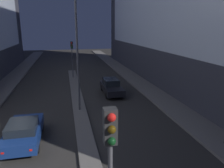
% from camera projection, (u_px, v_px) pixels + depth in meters
% --- Properties ---
extents(median_strip, '(1.06, 31.30, 0.14)m').
position_uv_depth(median_strip, '(79.00, 105.00, 19.05)').
color(median_strip, '#66605B').
rests_on(median_strip, ground).
extents(traffic_light_near, '(0.32, 0.42, 4.72)m').
position_uv_depth(traffic_light_near, '(110.00, 157.00, 5.36)').
color(traffic_light_near, '#4C4C51').
rests_on(traffic_light_near, median_strip).
extents(traffic_light_mid, '(0.32, 0.42, 4.72)m').
position_uv_depth(traffic_light_mid, '(72.00, 51.00, 28.28)').
color(traffic_light_mid, '#4C4C51').
rests_on(traffic_light_mid, median_strip).
extents(street_lamp, '(0.55, 0.55, 9.15)m').
position_uv_depth(street_lamp, '(76.00, 30.00, 16.23)').
color(street_lamp, '#4C4C51').
rests_on(street_lamp, median_strip).
extents(car_left_lane, '(1.89, 4.30, 1.41)m').
position_uv_depth(car_left_lane, '(24.00, 132.00, 12.80)').
color(car_left_lane, navy).
rests_on(car_left_lane, ground).
extents(car_right_lane, '(1.71, 4.61, 1.51)m').
position_uv_depth(car_right_lane, '(111.00, 87.00, 22.31)').
color(car_right_lane, black).
rests_on(car_right_lane, ground).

